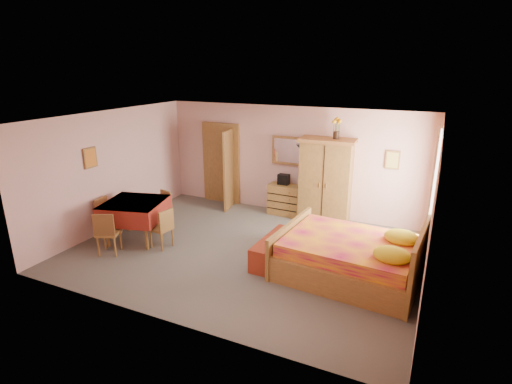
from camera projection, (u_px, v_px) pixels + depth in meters
The scene contains 23 objects.
floor at pixel (245, 251), 7.89m from camera, with size 6.50×6.50×0.00m, color slate.
ceiling at pixel (244, 118), 7.10m from camera, with size 6.50×6.50×0.00m, color brown.
wall_back at pixel (290, 160), 9.66m from camera, with size 6.50×0.10×2.60m, color #D9A49D.
wall_front at pixel (161, 238), 5.33m from camera, with size 6.50×0.10×2.60m, color #D9A49D.
wall_left at pixel (113, 170), 8.79m from camera, with size 0.10×5.00×2.60m, color #D9A49D.
wall_right at pixel (432, 214), 6.20m from camera, with size 0.10×5.00×2.60m, color #D9A49D.
doorway at pixel (222, 164), 10.47m from camera, with size 1.06×0.12×2.15m, color #9E6B35.
window at pixel (433, 184), 7.20m from camera, with size 0.08×1.40×1.95m, color white.
picture_left at pixel (90, 158), 8.14m from camera, with size 0.04×0.32×0.42m, color orange.
picture_back at pixel (393, 160), 8.61m from camera, with size 0.30×0.04×0.40m, color #D8BF59.
chest_of_drawers at pixel (285, 200), 9.71m from camera, with size 0.80×0.40×0.75m, color #A17236.
wall_mirror at pixel (289, 151), 9.53m from camera, with size 0.87×0.05×0.69m, color white.
stereo at pixel (284, 179), 9.62m from camera, with size 0.27×0.19×0.25m, color black.
floor_lamp at pixel (300, 181), 9.46m from camera, with size 0.22×0.22×1.76m, color black.
wardrobe at pixel (326, 181), 9.11m from camera, with size 1.25×0.64×1.96m, color olive.
sunflower_vase at pixel (337, 128), 8.67m from camera, with size 0.19×0.19×0.47m, color #ECB113.
bed at pixel (350, 246), 6.84m from camera, with size 2.35×1.85×1.09m, color #B91250.
bench at pixel (276, 250), 7.44m from camera, with size 0.50×1.34×0.45m, color maroon.
dining_table at pixel (136, 221), 8.28m from camera, with size 1.15×1.15×0.84m, color maroon.
chair_south at pixel (108, 232), 7.68m from camera, with size 0.40×0.40×0.87m, color #A57537.
chair_north at pixel (161, 210), 8.88m from camera, with size 0.38×0.38×0.84m, color #AF7D3B.
chair_west at pixel (109, 217), 8.51m from camera, with size 0.38×0.38×0.83m, color #AC6F3A.
chair_east at pixel (161, 228), 7.95m from camera, with size 0.37×0.37×0.81m, color olive.
Camera 1 is at (3.20, -6.41, 3.51)m, focal length 28.00 mm.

